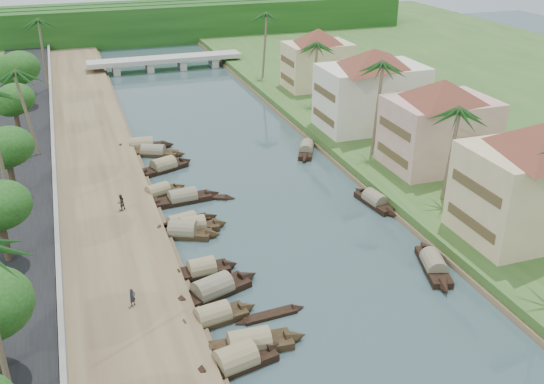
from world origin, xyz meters
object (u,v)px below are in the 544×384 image
object	(u,v)px
building_near	(536,178)
person_near	(132,297)
bridge	(165,61)
sampan_1	(236,361)

from	to	relation	value
building_near	person_near	world-z (taller)	building_near
bridge	building_near	size ratio (longest dim) A/B	1.89
bridge	sampan_1	size ratio (longest dim) A/B	3.55
sampan_1	person_near	xyz separation A→B (m)	(-5.57, 7.88, 1.09)
building_near	person_near	size ratio (longest dim) A/B	10.49
building_near	sampan_1	xyz separation A→B (m)	(-28.65, -7.07, -5.97)
bridge	building_near	distance (m)	76.54
person_near	building_near	bearing A→B (deg)	-34.54
building_near	sampan_1	distance (m)	30.10
building_near	sampan_1	bearing A→B (deg)	-166.14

